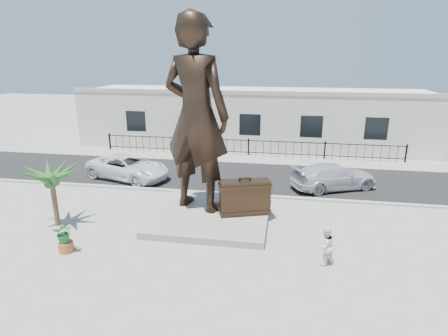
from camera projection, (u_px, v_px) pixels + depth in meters
The scene contains 16 objects.
ground at pixel (216, 233), 15.87m from camera, with size 100.00×100.00×0.00m, color #9E9991.
street at pixel (240, 175), 23.41m from camera, with size 40.00×7.00×0.01m, color black.
curb at pixel (232, 194), 20.09m from camera, with size 40.00×0.25×0.12m, color #A5A399.
far_sidewalk at pixel (247, 158), 27.17m from camera, with size 40.00×2.50×0.02m, color #9E9991.
plinth at pixel (212, 215), 17.32m from camera, with size 5.20×5.20×0.30m, color gray.
fence at pixel (248, 148), 27.75m from camera, with size 22.00×0.10×1.20m, color black.
building at pixel (254, 117), 31.24m from camera, with size 28.00×7.00×4.40m, color silver.
statue at pixel (196, 116), 16.60m from camera, with size 3.18×2.09×8.73m, color black.
suitcase at pixel (245, 197), 16.88m from camera, with size 2.25×0.72×1.59m, color black.
tourist at pixel (325, 246), 13.36m from camera, with size 0.71×0.56×1.47m, color white.
car_white at pixel (128, 167), 22.63m from camera, with size 2.38×5.17×1.44m, color silver.
car_silver at pixel (334, 176), 20.95m from camera, with size 1.98×4.86×1.41m, color silver.
worker at pixel (201, 145), 27.09m from camera, with size 1.21×0.69×1.87m, color #FF480D.
palm_tree at pixel (58, 225), 16.64m from camera, with size 1.80×1.80×3.20m, color #1F501D, non-canonical shape.
planter at pixel (66, 247), 14.37m from camera, with size 0.56×0.56×0.40m, color #A85D2C.
shrub at pixel (64, 233), 14.19m from camera, with size 0.73×0.63×0.81m, color #21682B.
Camera 1 is at (2.75, -14.09, 7.32)m, focal length 30.00 mm.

